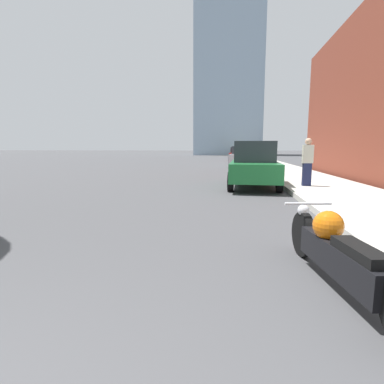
# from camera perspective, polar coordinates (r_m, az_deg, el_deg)

# --- Properties ---
(sidewalk) EXTENTS (3.09, 240.00, 0.15)m
(sidewalk) POSITION_cam_1_polar(r_m,az_deg,el_deg) (40.32, 12.45, 6.13)
(sidewalk) COLOR #B2ADA3
(sidewalk) RESTS_ON ground_plane
(motorcycle) EXTENTS (0.69, 2.60, 0.79)m
(motorcycle) POSITION_cam_1_polar(r_m,az_deg,el_deg) (3.59, 26.08, -10.36)
(motorcycle) COLOR black
(motorcycle) RESTS_ON ground_plane
(parked_car_green) EXTENTS (1.98, 4.46, 1.74)m
(parked_car_green) POSITION_cam_1_polar(r_m,az_deg,el_deg) (11.74, 11.74, 5.11)
(parked_car_green) COLOR #1E6B33
(parked_car_green) RESTS_ON ground_plane
(parked_car_silver) EXTENTS (2.20, 4.19, 1.63)m
(parked_car_silver) POSITION_cam_1_polar(r_m,az_deg,el_deg) (24.43, 9.58, 6.65)
(parked_car_silver) COLOR #BCBCC1
(parked_car_silver) RESTS_ON ground_plane
(parked_car_red) EXTENTS (2.12, 3.95, 1.59)m
(parked_car_red) POSITION_cam_1_polar(r_m,az_deg,el_deg) (36.30, 8.66, 7.17)
(parked_car_red) COLOR red
(parked_car_red) RESTS_ON ground_plane
(parked_car_blue) EXTENTS (2.06, 4.29, 1.79)m
(parked_car_blue) POSITION_cam_1_polar(r_m,az_deg,el_deg) (48.15, 8.53, 7.53)
(parked_car_blue) COLOR #1E3899
(parked_car_blue) RESTS_ON ground_plane
(parked_car_yellow) EXTENTS (1.81, 4.44, 1.76)m
(parked_car_yellow) POSITION_cam_1_polar(r_m,az_deg,el_deg) (59.10, 8.15, 7.64)
(parked_car_yellow) COLOR gold
(parked_car_yellow) RESTS_ON ground_plane
(pedestrian) EXTENTS (0.36, 0.24, 1.69)m
(pedestrian) POSITION_cam_1_polar(r_m,az_deg,el_deg) (11.45, 21.13, 5.44)
(pedestrian) COLOR #1E2347
(pedestrian) RESTS_ON sidewalk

